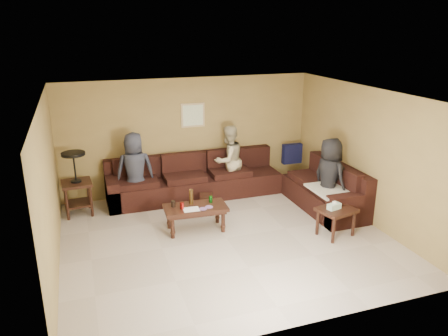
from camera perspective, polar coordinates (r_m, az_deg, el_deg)
name	(u,v)px	position (r m, az deg, el deg)	size (l,w,h in m)	color
room	(226,147)	(7.12, 0.31, 2.82)	(5.60, 5.50, 2.50)	#BBAE9E
sectional_sofa	(239,186)	(9.15, 1.99, -2.40)	(4.65, 2.90, 0.97)	black
coffee_table	(195,210)	(7.87, -3.76, -5.47)	(1.15, 0.62, 0.75)	black
end_table_left	(76,182)	(8.88, -18.73, -1.78)	(0.59, 0.59, 1.26)	black
side_table_right	(336,213)	(7.89, 14.43, -5.65)	(0.72, 0.64, 0.65)	black
waste_bin	(206,202)	(8.80, -2.30, -4.47)	(0.26, 0.26, 0.32)	black
wall_art	(193,115)	(9.44, -4.09, 6.89)	(0.52, 0.04, 0.52)	tan
person_left	(135,170)	(8.91, -11.54, -0.30)	(0.76, 0.49, 1.55)	#2B2E3C
person_middle	(229,160)	(9.43, 0.60, 1.04)	(0.74, 0.58, 1.52)	#BCB18B
person_right	(329,177)	(8.58, 13.58, -1.19)	(0.75, 0.49, 1.54)	black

